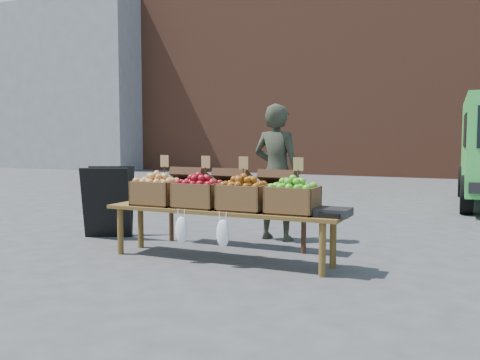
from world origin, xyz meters
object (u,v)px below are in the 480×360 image
at_px(crate_golden_apples, 157,193).
at_px(weighing_scale, 333,212).
at_px(display_bench, 221,235).
at_px(crate_russet_pears, 199,195).
at_px(crate_green_apples, 293,200).
at_px(vendor, 277,172).
at_px(crate_red_apples, 244,197).
at_px(chalkboard_sign, 108,201).
at_px(back_table, 234,205).

xyz_separation_m(crate_golden_apples, weighing_scale, (2.08, 0.00, -0.10)).
distance_m(display_bench, crate_russet_pears, 0.51).
bearing_deg(display_bench, crate_golden_apples, 180.00).
bearing_deg(crate_golden_apples, crate_green_apples, 0.00).
height_order(vendor, crate_green_apples, vendor).
relative_size(crate_red_apples, weighing_scale, 1.47).
height_order(chalkboard_sign, back_table, back_table).
relative_size(vendor, crate_red_apples, 3.56).
bearing_deg(weighing_scale, crate_russet_pears, 180.00).
relative_size(back_table, crate_golden_apples, 4.20).
height_order(back_table, crate_red_apples, back_table).
bearing_deg(crate_russet_pears, weighing_scale, 0.00).
height_order(vendor, back_table, vendor).
bearing_deg(display_bench, weighing_scale, 0.00).
relative_size(display_bench, crate_russet_pears, 5.40).
distance_m(display_bench, weighing_scale, 1.29).
relative_size(chalkboard_sign, crate_red_apples, 1.93).
relative_size(crate_golden_apples, crate_red_apples, 1.00).
bearing_deg(display_bench, crate_russet_pears, 180.00).
bearing_deg(back_table, crate_green_apples, -35.45).
bearing_deg(weighing_scale, vendor, 129.37).
bearing_deg(back_table, display_bench, -75.50).
relative_size(crate_golden_apples, weighing_scale, 1.47).
bearing_deg(crate_green_apples, display_bench, 180.00).
distance_m(crate_golden_apples, crate_russet_pears, 0.55).
distance_m(crate_red_apples, crate_green_apples, 0.55).
xyz_separation_m(chalkboard_sign, crate_russet_pears, (1.73, -0.60, 0.23)).
bearing_deg(crate_red_apples, crate_golden_apples, 180.00).
height_order(back_table, weighing_scale, back_table).
relative_size(vendor, crate_green_apples, 3.56).
xyz_separation_m(crate_red_apples, crate_green_apples, (0.55, 0.00, 0.00)).
distance_m(back_table, crate_golden_apples, 0.98).
height_order(display_bench, crate_green_apples, crate_green_apples).
relative_size(crate_russet_pears, crate_green_apples, 1.00).
bearing_deg(chalkboard_sign, crate_green_apples, -35.93).
xyz_separation_m(display_bench, crate_green_apples, (0.82, 0.00, 0.42)).
xyz_separation_m(chalkboard_sign, crate_green_apples, (2.83, -0.60, 0.23)).
relative_size(back_table, display_bench, 0.78).
height_order(chalkboard_sign, display_bench, chalkboard_sign).
bearing_deg(crate_russet_pears, back_table, 82.97).
xyz_separation_m(vendor, weighing_scale, (1.12, -1.36, -0.28)).
bearing_deg(vendor, crate_golden_apples, 61.81).
bearing_deg(crate_green_apples, crate_russet_pears, 180.00).
distance_m(crate_red_apples, weighing_scale, 0.98).
distance_m(crate_russet_pears, weighing_scale, 1.53).
height_order(back_table, crate_green_apples, back_table).
distance_m(chalkboard_sign, display_bench, 2.10).
distance_m(chalkboard_sign, back_table, 1.83).
xyz_separation_m(chalkboard_sign, weighing_scale, (3.26, -0.60, 0.13)).
bearing_deg(crate_green_apples, vendor, 116.93).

